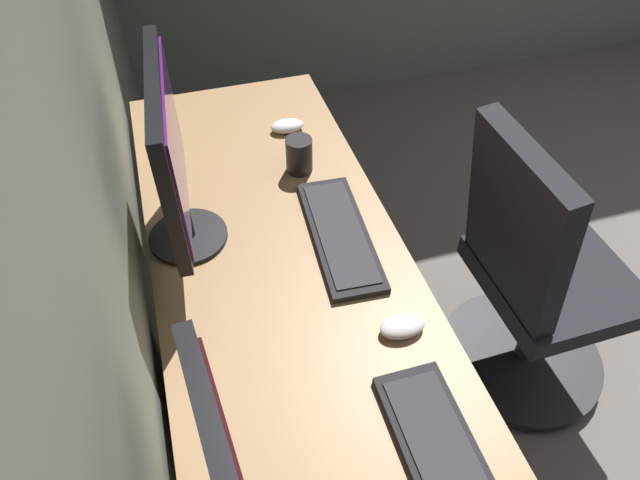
{
  "coord_description": "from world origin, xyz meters",
  "views": [
    {
      "loc": [
        -0.67,
        2.25,
        1.78
      ],
      "look_at": [
        0.11,
        2.01,
        0.95
      ],
      "focal_mm": 32.12,
      "sensor_mm": 36.0,
      "label": 1
    }
  ],
  "objects_px": {
    "drawer_pedestal": "(303,430)",
    "coffee_mug": "(299,154)",
    "mouse_main": "(402,326)",
    "mouse_spare": "(287,126)",
    "monitor_secondary": "(171,156)",
    "keyboard_spare": "(448,468)",
    "keyboard_main": "(340,234)",
    "office_chair": "(533,285)"
  },
  "relations": [
    {
      "from": "keyboard_spare",
      "to": "office_chair",
      "type": "height_order",
      "value": "office_chair"
    },
    {
      "from": "monitor_secondary",
      "to": "keyboard_main",
      "type": "xyz_separation_m",
      "value": [
        -0.11,
        -0.37,
        -0.25
      ]
    },
    {
      "from": "keyboard_main",
      "to": "keyboard_spare",
      "type": "height_order",
      "value": "same"
    },
    {
      "from": "monitor_secondary",
      "to": "office_chair",
      "type": "distance_m",
      "value": 1.12
    },
    {
      "from": "keyboard_main",
      "to": "office_chair",
      "type": "relative_size",
      "value": 0.44
    },
    {
      "from": "keyboard_main",
      "to": "office_chair",
      "type": "height_order",
      "value": "office_chair"
    },
    {
      "from": "drawer_pedestal",
      "to": "office_chair",
      "type": "relative_size",
      "value": 0.72
    },
    {
      "from": "drawer_pedestal",
      "to": "keyboard_spare",
      "type": "height_order",
      "value": "keyboard_spare"
    },
    {
      "from": "mouse_main",
      "to": "keyboard_main",
      "type": "bearing_deg",
      "value": 7.04
    },
    {
      "from": "keyboard_spare",
      "to": "office_chair",
      "type": "xyz_separation_m",
      "value": [
        0.53,
        -0.58,
        -0.28
      ]
    },
    {
      "from": "drawer_pedestal",
      "to": "keyboard_spare",
      "type": "xyz_separation_m",
      "value": [
        -0.33,
        -0.19,
        0.39
      ]
    },
    {
      "from": "monitor_secondary",
      "to": "mouse_spare",
      "type": "height_order",
      "value": "monitor_secondary"
    },
    {
      "from": "monitor_secondary",
      "to": "mouse_spare",
      "type": "xyz_separation_m",
      "value": [
        0.39,
        -0.36,
        -0.24
      ]
    },
    {
      "from": "monitor_secondary",
      "to": "office_chair",
      "type": "bearing_deg",
      "value": -102.68
    },
    {
      "from": "drawer_pedestal",
      "to": "mouse_main",
      "type": "bearing_deg",
      "value": -95.15
    },
    {
      "from": "mouse_main",
      "to": "mouse_spare",
      "type": "xyz_separation_m",
      "value": [
        0.82,
        0.05,
        0.0
      ]
    },
    {
      "from": "keyboard_main",
      "to": "keyboard_spare",
      "type": "bearing_deg",
      "value": 179.98
    },
    {
      "from": "drawer_pedestal",
      "to": "coffee_mug",
      "type": "xyz_separation_m",
      "value": [
        0.6,
        -0.17,
        0.44
      ]
    },
    {
      "from": "drawer_pedestal",
      "to": "monitor_secondary",
      "type": "bearing_deg",
      "value": 23.83
    },
    {
      "from": "drawer_pedestal",
      "to": "keyboard_main",
      "type": "height_order",
      "value": "keyboard_main"
    },
    {
      "from": "mouse_main",
      "to": "office_chair",
      "type": "xyz_separation_m",
      "value": [
        0.21,
        -0.54,
        -0.29
      ]
    },
    {
      "from": "keyboard_spare",
      "to": "mouse_spare",
      "type": "distance_m",
      "value": 1.13
    },
    {
      "from": "keyboard_spare",
      "to": "office_chair",
      "type": "bearing_deg",
      "value": -47.96
    },
    {
      "from": "keyboard_main",
      "to": "mouse_spare",
      "type": "relative_size",
      "value": 4.12
    },
    {
      "from": "monitor_secondary",
      "to": "keyboard_spare",
      "type": "xyz_separation_m",
      "value": [
        -0.74,
        -0.37,
        -0.25
      ]
    },
    {
      "from": "keyboard_main",
      "to": "keyboard_spare",
      "type": "relative_size",
      "value": 1.02
    },
    {
      "from": "drawer_pedestal",
      "to": "coffee_mug",
      "type": "bearing_deg",
      "value": -15.44
    },
    {
      "from": "keyboard_spare",
      "to": "mouse_main",
      "type": "relative_size",
      "value": 4.05
    },
    {
      "from": "drawer_pedestal",
      "to": "keyboard_main",
      "type": "xyz_separation_m",
      "value": [
        0.3,
        -0.19,
        0.39
      ]
    },
    {
      "from": "mouse_main",
      "to": "coffee_mug",
      "type": "height_order",
      "value": "coffee_mug"
    },
    {
      "from": "monitor_secondary",
      "to": "mouse_spare",
      "type": "bearing_deg",
      "value": -42.79
    },
    {
      "from": "keyboard_spare",
      "to": "coffee_mug",
      "type": "relative_size",
      "value": 3.62
    },
    {
      "from": "coffee_mug",
      "to": "office_chair",
      "type": "xyz_separation_m",
      "value": [
        -0.41,
        -0.61,
        -0.33
      ]
    },
    {
      "from": "keyboard_main",
      "to": "mouse_main",
      "type": "xyz_separation_m",
      "value": [
        -0.32,
        -0.04,
        0.01
      ]
    },
    {
      "from": "coffee_mug",
      "to": "monitor_secondary",
      "type": "bearing_deg",
      "value": 118.94
    },
    {
      "from": "mouse_main",
      "to": "coffee_mug",
      "type": "relative_size",
      "value": 0.89
    },
    {
      "from": "keyboard_main",
      "to": "mouse_spare",
      "type": "distance_m",
      "value": 0.5
    },
    {
      "from": "drawer_pedestal",
      "to": "office_chair",
      "type": "distance_m",
      "value": 0.81
    },
    {
      "from": "mouse_main",
      "to": "mouse_spare",
      "type": "height_order",
      "value": "same"
    },
    {
      "from": "keyboard_spare",
      "to": "mouse_main",
      "type": "xyz_separation_m",
      "value": [
        0.31,
        -0.04,
        0.01
      ]
    },
    {
      "from": "keyboard_spare",
      "to": "mouse_main",
      "type": "height_order",
      "value": "mouse_main"
    },
    {
      "from": "drawer_pedestal",
      "to": "coffee_mug",
      "type": "relative_size",
      "value": 5.97
    }
  ]
}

